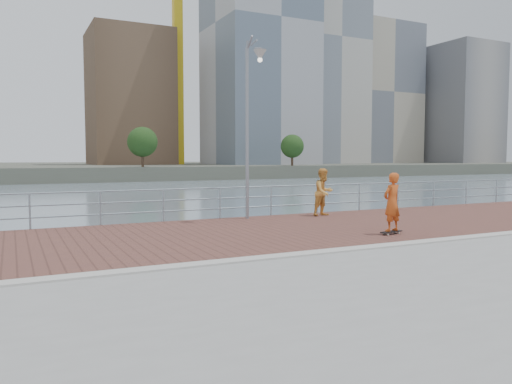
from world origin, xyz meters
name	(u,v)px	position (x,y,z in m)	size (l,w,h in m)	color
water	(295,344)	(0.00, 0.00, -2.00)	(400.00, 400.00, 0.00)	slate
brick_lane	(231,233)	(0.00, 3.60, 0.01)	(40.00, 6.80, 0.02)	brown
curb	(296,255)	(0.00, 0.00, 0.03)	(40.00, 0.40, 0.06)	#B7B5AD
far_shore	(37,169)	(0.00, 122.50, -0.75)	(320.00, 95.00, 2.50)	#4C5142
guardrail	(192,200)	(0.00, 7.00, 0.69)	(39.06, 0.06, 1.13)	#8C9EA8
street_lamp	(253,96)	(1.87, 6.06, 4.28)	(0.44, 1.28, 6.02)	gray
skateboard	(391,232)	(3.97, 1.42, 0.09)	(0.77, 0.33, 0.09)	black
skateboarder	(392,202)	(3.97, 1.42, 0.93)	(0.60, 0.39, 1.65)	#C64D1A
bystander	(324,192)	(4.77, 6.00, 0.90)	(0.85, 0.66, 1.76)	gold
tower_crane	(166,20)	(27.36, 104.00, 33.50)	(47.00, 2.00, 50.70)	gold
skyline	(172,60)	(28.67, 103.99, 24.48)	(233.00, 41.00, 65.67)	#ADA38E
shoreline_trees	(6,142)	(-6.12, 77.00, 4.51)	(109.58, 5.20, 6.94)	#473323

